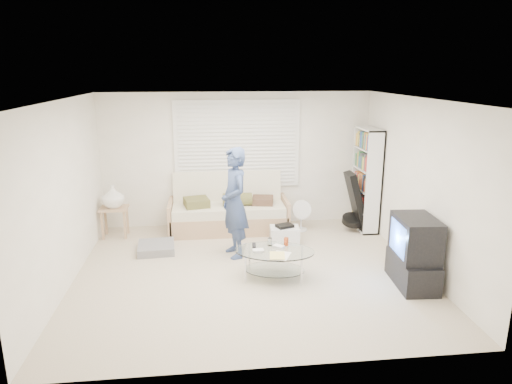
{
  "coord_description": "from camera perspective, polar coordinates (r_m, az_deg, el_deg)",
  "views": [
    {
      "loc": [
        -0.6,
        -6.15,
        2.88
      ],
      "look_at": [
        0.13,
        0.3,
        1.14
      ],
      "focal_mm": 32.0,
      "sensor_mm": 36.0,
      "label": 1
    }
  ],
  "objects": [
    {
      "name": "side_table",
      "position": [
        8.35,
        -17.43,
        -0.8
      ],
      "size": [
        0.48,
        0.38,
        0.95
      ],
      "color": "tan",
      "rests_on": "ground"
    },
    {
      "name": "floor_fan",
      "position": [
        8.43,
        5.66,
        -2.59
      ],
      "size": [
        0.35,
        0.24,
        0.59
      ],
      "color": "white",
      "rests_on": "ground"
    },
    {
      "name": "grey_floor_pillow",
      "position": [
        7.69,
        -12.35,
        -6.8
      ],
      "size": [
        0.62,
        0.62,
        0.13
      ],
      "primitive_type": "cube",
      "rotation": [
        0.0,
        0.0,
        0.07
      ],
      "color": "slate",
      "rests_on": "ground"
    },
    {
      "name": "tv_unit",
      "position": [
        6.63,
        19.14,
        -7.15
      ],
      "size": [
        0.55,
        0.92,
        0.97
      ],
      "color": "black",
      "rests_on": "ground"
    },
    {
      "name": "standing_person",
      "position": [
        7.12,
        -2.72,
        -1.38
      ],
      "size": [
        0.58,
        0.73,
        1.75
      ],
      "primitive_type": "imported",
      "rotation": [
        0.0,
        0.0,
        -1.29
      ],
      "color": "#304762",
      "rests_on": "ground"
    },
    {
      "name": "room_shell",
      "position": [
        6.78,
        -1.29,
        4.39
      ],
      "size": [
        5.02,
        4.52,
        2.51
      ],
      "color": "silver",
      "rests_on": "ground"
    },
    {
      "name": "bookshelf",
      "position": [
        8.59,
        13.6,
        1.54
      ],
      "size": [
        0.3,
        0.79,
        1.88
      ],
      "color": "white",
      "rests_on": "ground"
    },
    {
      "name": "guitar_case",
      "position": [
        8.51,
        12.31,
        -1.67
      ],
      "size": [
        0.45,
        0.41,
        1.08
      ],
      "color": "black",
      "rests_on": "ground"
    },
    {
      "name": "window_blinds",
      "position": [
        8.48,
        -2.36,
        5.99
      ],
      "size": [
        2.32,
        0.08,
        1.62
      ],
      "color": "silver",
      "rests_on": "ground"
    },
    {
      "name": "futon_sofa",
      "position": [
        8.43,
        -3.46,
        -2.5
      ],
      "size": [
        2.16,
        0.87,
        1.06
      ],
      "color": "tan",
      "rests_on": "ground"
    },
    {
      "name": "coffee_table",
      "position": [
        6.52,
        2.31,
        -7.96
      ],
      "size": [
        1.25,
        0.95,
        0.54
      ],
      "color": "silver",
      "rests_on": "ground"
    },
    {
      "name": "storage_bin",
      "position": [
        7.83,
        3.59,
        -5.36
      ],
      "size": [
        0.51,
        0.38,
        0.34
      ],
      "color": "white",
      "rests_on": "ground"
    },
    {
      "name": "ground",
      "position": [
        6.82,
        -0.84,
        -9.95
      ],
      "size": [
        5.0,
        5.0,
        0.0
      ],
      "primitive_type": "plane",
      "color": "tan",
      "rests_on": "ground"
    }
  ]
}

